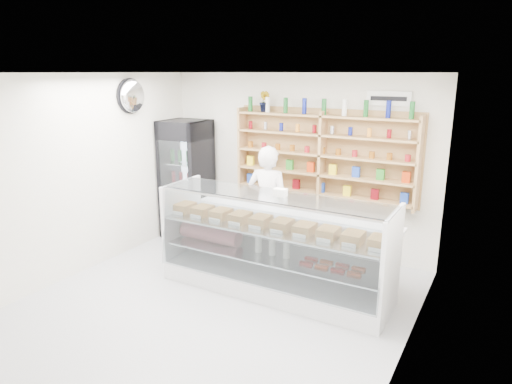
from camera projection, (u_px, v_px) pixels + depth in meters
The scene contains 8 objects.
room at pixel (204, 200), 5.19m from camera, with size 5.00×5.00×5.00m.
display_counter at pixel (274, 264), 5.98m from camera, with size 3.04×0.91×1.32m.
shop_worker at pixel (268, 204), 6.83m from camera, with size 0.65×0.43×1.78m, color silver.
drinks_cooler at pixel (187, 179), 7.87m from camera, with size 0.75×0.73×2.02m.
wall_shelving at pixel (322, 155), 6.87m from camera, with size 2.84×0.28×1.33m.
potted_plant at pixel (265, 101), 7.14m from camera, with size 0.18×0.15×0.33m, color #1E6626.
security_mirror at pixel (133, 96), 6.96m from camera, with size 0.15×0.50×0.50m, color silver.
wall_sign at pixel (389, 99), 6.33m from camera, with size 0.62×0.03×0.20m, color white.
Camera 1 is at (2.97, -4.06, 2.81)m, focal length 32.00 mm.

